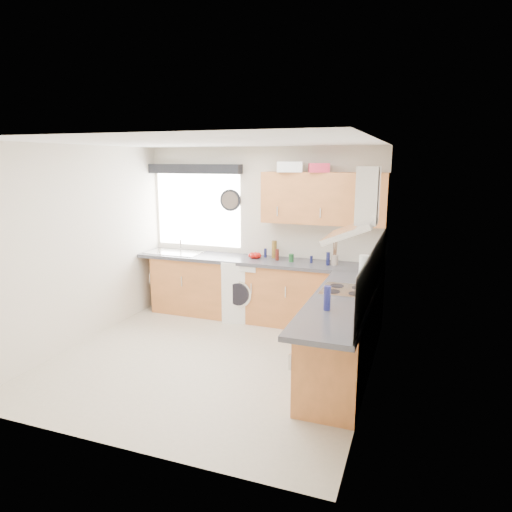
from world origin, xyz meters
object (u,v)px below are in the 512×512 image
at_px(extractor_hood, 359,213).
at_px(upper_cabinets, 324,198).
at_px(washing_machine, 246,289).
at_px(oven, 344,333).

bearing_deg(extractor_hood, upper_cabinets, 116.13).
distance_m(extractor_hood, washing_machine, 2.50).
height_order(oven, washing_machine, washing_machine).
distance_m(oven, extractor_hood, 1.35).
xyz_separation_m(extractor_hood, upper_cabinets, (-0.65, 1.33, 0.03)).
bearing_deg(extractor_hood, oven, 180.00).
relative_size(extractor_hood, washing_machine, 0.87).
xyz_separation_m(oven, washing_machine, (-1.65, 1.20, 0.02)).
relative_size(oven, washing_machine, 0.95).
height_order(oven, extractor_hood, extractor_hood).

